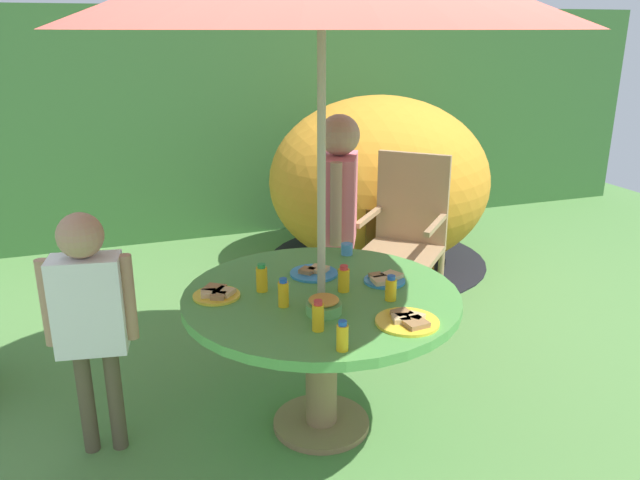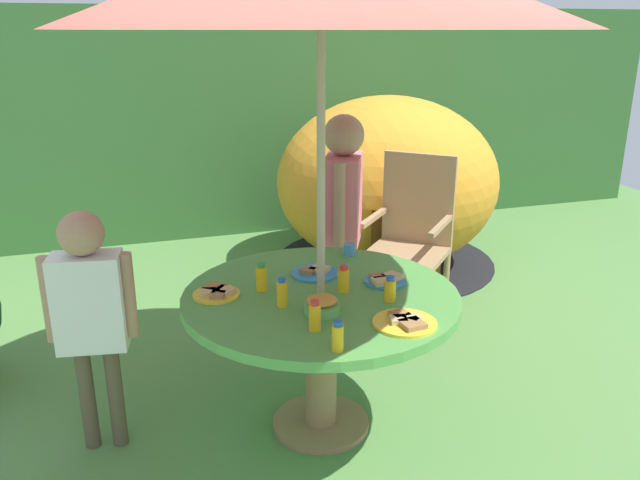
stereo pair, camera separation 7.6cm
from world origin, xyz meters
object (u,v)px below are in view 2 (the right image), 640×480
at_px(juice_bottle_mid_right, 262,278).
at_px(dome_tent, 387,183).
at_px(plate_back_edge, 315,272).
at_px(plate_mid_left, 405,322).
at_px(plate_near_right, 216,293).
at_px(juice_bottle_center_front, 315,316).
at_px(wooden_chair, 412,232).
at_px(juice_bottle_front_edge, 282,293).
at_px(plate_far_right, 385,280).
at_px(juice_bottle_center_back, 390,289).
at_px(child_in_white_shirt, 90,302).
at_px(cup_near, 349,249).
at_px(garden_table, 321,318).
at_px(snack_bowl, 322,305).
at_px(child_in_pink_shirt, 343,200).
at_px(juice_bottle_near_left, 338,337).
at_px(juice_bottle_far_left, 343,279).

bearing_deg(juice_bottle_mid_right, dome_tent, 52.77).
xyz_separation_m(plate_back_edge, plate_mid_left, (0.18, -0.63, 0.00)).
xyz_separation_m(plate_near_right, juice_bottle_center_front, (0.31, -0.46, 0.05)).
bearing_deg(wooden_chair, juice_bottle_front_edge, -93.34).
bearing_deg(plate_far_right, juice_bottle_center_back, -107.47).
distance_m(child_in_white_shirt, juice_bottle_mid_right, 0.74).
distance_m(plate_far_right, juice_bottle_center_back, 0.21).
distance_m(plate_back_edge, cup_near, 0.33).
xyz_separation_m(wooden_chair, cup_near, (-0.62, -0.54, 0.13)).
height_order(garden_table, snack_bowl, snack_bowl).
bearing_deg(snack_bowl, child_in_pink_shirt, 65.96).
distance_m(wooden_chair, plate_mid_left, 1.55).
bearing_deg(garden_table, plate_near_right, 165.73).
height_order(plate_mid_left, juice_bottle_front_edge, juice_bottle_front_edge).
bearing_deg(plate_back_edge, snack_bowl, -103.46).
xyz_separation_m(child_in_pink_shirt, plate_back_edge, (-0.37, -0.63, -0.17)).
bearing_deg(plate_mid_left, dome_tent, 68.13).
xyz_separation_m(juice_bottle_near_left, juice_bottle_far_left, (0.21, 0.51, 0.00)).
bearing_deg(wooden_chair, child_in_white_shirt, -113.57).
height_order(wooden_chair, juice_bottle_center_back, wooden_chair).
distance_m(plate_near_right, juice_bottle_center_back, 0.76).
distance_m(child_in_white_shirt, plate_near_right, 0.53).
bearing_deg(juice_bottle_center_front, garden_table, 68.47).
distance_m(wooden_chair, cup_near, 0.84).
relative_size(child_in_white_shirt, plate_mid_left, 4.31).
xyz_separation_m(plate_near_right, juice_bottle_far_left, (0.55, -0.13, 0.04)).
bearing_deg(juice_bottle_near_left, juice_bottle_far_left, 68.06).
relative_size(child_in_white_shirt, plate_back_edge, 4.86).
bearing_deg(juice_bottle_far_left, plate_near_right, 166.97).
bearing_deg(garden_table, plate_back_edge, 79.57).
bearing_deg(wooden_chair, juice_bottle_far_left, -86.29).
height_order(plate_back_edge, juice_bottle_far_left, juice_bottle_far_left).
relative_size(garden_table, plate_mid_left, 4.81).
height_order(dome_tent, juice_bottle_near_left, dome_tent).
height_order(wooden_chair, cup_near, wooden_chair).
bearing_deg(plate_near_right, wooden_chair, 32.20).
distance_m(juice_bottle_center_back, cup_near, 0.60).
bearing_deg(juice_bottle_far_left, juice_bottle_near_left, -111.94).
height_order(garden_table, cup_near, cup_near).
bearing_deg(cup_near, juice_bottle_front_edge, -133.90).
distance_m(plate_back_edge, juice_bottle_center_front, 0.59).
distance_m(juice_bottle_near_left, cup_near, 1.03).
relative_size(child_in_white_shirt, juice_bottle_front_edge, 8.74).
xyz_separation_m(dome_tent, juice_bottle_center_front, (-1.32, -2.33, 0.09)).
height_order(juice_bottle_center_front, juice_bottle_center_back, juice_bottle_center_front).
relative_size(child_in_pink_shirt, plate_far_right, 7.05).
bearing_deg(plate_back_edge, juice_bottle_far_left, -75.65).
relative_size(plate_near_right, juice_bottle_mid_right, 1.60).
distance_m(child_in_pink_shirt, juice_bottle_mid_right, 0.99).
xyz_separation_m(wooden_chair, plate_back_edge, (-0.88, -0.75, 0.11)).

